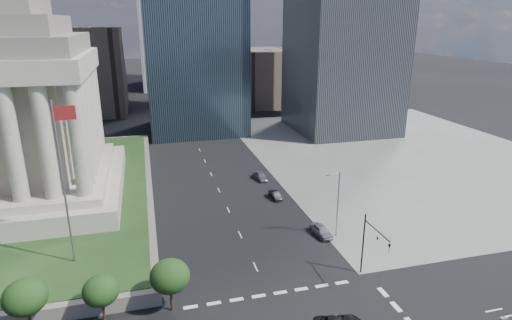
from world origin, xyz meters
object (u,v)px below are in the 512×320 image
object	(u,v)px
traffic_signal_ne	(371,242)
parked_sedan_mid	(275,195)
parked_sedan_near	(321,231)
street_lamp_north	(337,201)
flagpole	(64,176)
parked_sedan_far	(261,176)

from	to	relation	value
traffic_signal_ne	parked_sedan_mid	xyz separation A→B (m)	(-3.50, 26.85, -4.62)
parked_sedan_near	street_lamp_north	bearing A→B (deg)	-27.48
traffic_signal_ne	parked_sedan_mid	size ratio (longest dim) A/B	2.08
street_lamp_north	parked_sedan_near	distance (m)	5.26
flagpole	parked_sedan_mid	xyz separation A→B (m)	(30.83, 16.55, -12.48)
street_lamp_north	parked_sedan_mid	bearing A→B (deg)	105.56
parked_sedan_mid	flagpole	bearing A→B (deg)	-155.23
parked_sedan_near	parked_sedan_far	distance (m)	24.81
street_lamp_north	parked_sedan_far	distance (m)	26.23
flagpole	parked_sedan_near	xyz separation A→B (m)	(33.33, 1.72, -12.33)
street_lamp_north	parked_sedan_mid	xyz separation A→B (m)	(-4.33, 15.55, -5.03)
flagpole	parked_sedan_mid	distance (m)	37.15
flagpole	traffic_signal_ne	xyz separation A→B (m)	(34.33, -10.30, -7.86)
street_lamp_north	parked_sedan_mid	world-z (taller)	street_lamp_north
parked_sedan_mid	parked_sedan_far	bearing A→B (deg)	86.55
parked_sedan_mid	parked_sedan_far	size ratio (longest dim) A/B	0.84
flagpole	parked_sedan_near	world-z (taller)	flagpole
flagpole	traffic_signal_ne	distance (m)	36.69
traffic_signal_ne	street_lamp_north	size ratio (longest dim) A/B	0.80
street_lamp_north	parked_sedan_mid	size ratio (longest dim) A/B	2.60
parked_sedan_mid	parked_sedan_far	xyz separation A→B (m)	(0.00, 9.86, 0.14)
traffic_signal_ne	parked_sedan_far	size ratio (longest dim) A/B	1.75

